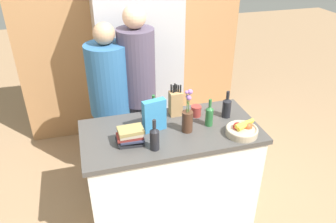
# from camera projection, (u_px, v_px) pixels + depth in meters

# --- Properties ---
(ground_plane) EXTENTS (14.00, 14.00, 0.00)m
(ground_plane) POSITION_uv_depth(u_px,v_px,m) (171.00, 211.00, 3.06)
(ground_plane) COLOR #A37F5B
(kitchen_island) EXTENTS (1.42, 0.70, 0.91)m
(kitchen_island) POSITION_uv_depth(u_px,v_px,m) (171.00, 174.00, 2.83)
(kitchen_island) COLOR silver
(kitchen_island) RESTS_ON ground_plane
(back_wall_wood) EXTENTS (2.62, 0.12, 2.60)m
(back_wall_wood) POSITION_uv_depth(u_px,v_px,m) (132.00, 27.00, 3.77)
(back_wall_wood) COLOR #AD7A4C
(back_wall_wood) RESTS_ON ground_plane
(refrigerator) EXTENTS (0.88, 0.63, 1.95)m
(refrigerator) POSITION_uv_depth(u_px,v_px,m) (138.00, 65.00, 3.63)
(refrigerator) COLOR #B7B7BC
(refrigerator) RESTS_ON ground_plane
(fruit_bowl) EXTENTS (0.25, 0.25, 0.10)m
(fruit_bowl) POSITION_uv_depth(u_px,v_px,m) (242.00, 130.00, 2.54)
(fruit_bowl) COLOR tan
(fruit_bowl) RESTS_ON kitchen_island
(knife_block) EXTENTS (0.11, 0.09, 0.29)m
(knife_block) POSITION_uv_depth(u_px,v_px,m) (176.00, 103.00, 2.76)
(knife_block) COLOR tan
(knife_block) RESTS_ON kitchen_island
(flower_vase) EXTENTS (0.09, 0.09, 0.36)m
(flower_vase) POSITION_uv_depth(u_px,v_px,m) (187.00, 119.00, 2.54)
(flower_vase) COLOR #4C2D1E
(flower_vase) RESTS_ON kitchen_island
(cereal_box) EXTENTS (0.19, 0.09, 0.26)m
(cereal_box) POSITION_uv_depth(u_px,v_px,m) (154.00, 115.00, 2.55)
(cereal_box) COLOR teal
(cereal_box) RESTS_ON kitchen_island
(coffee_mug) EXTENTS (0.11, 0.09, 0.09)m
(coffee_mug) POSITION_uv_depth(u_px,v_px,m) (196.00, 111.00, 2.78)
(coffee_mug) COLOR #99332D
(coffee_mug) RESTS_ON kitchen_island
(book_stack) EXTENTS (0.21, 0.16, 0.13)m
(book_stack) POSITION_uv_depth(u_px,v_px,m) (131.00, 136.00, 2.42)
(book_stack) COLOR #232328
(book_stack) RESTS_ON kitchen_island
(bottle_oil) EXTENTS (0.07, 0.07, 0.25)m
(bottle_oil) POSITION_uv_depth(u_px,v_px,m) (155.00, 138.00, 2.34)
(bottle_oil) COLOR black
(bottle_oil) RESTS_ON kitchen_island
(bottle_vinegar) EXTENTS (0.07, 0.07, 0.20)m
(bottle_vinegar) POSITION_uv_depth(u_px,v_px,m) (154.00, 108.00, 2.75)
(bottle_vinegar) COLOR #286633
(bottle_vinegar) RESTS_ON kitchen_island
(bottle_wine) EXTENTS (0.07, 0.07, 0.24)m
(bottle_wine) POSITION_uv_depth(u_px,v_px,m) (227.00, 107.00, 2.74)
(bottle_wine) COLOR black
(bottle_wine) RESTS_ON kitchen_island
(bottle_water) EXTENTS (0.06, 0.06, 0.24)m
(bottle_water) POSITION_uv_depth(u_px,v_px,m) (209.00, 115.00, 2.63)
(bottle_water) COLOR #286633
(bottle_water) RESTS_ON kitchen_island
(person_at_sink) EXTENTS (0.38, 0.38, 1.63)m
(person_at_sink) POSITION_uv_depth(u_px,v_px,m) (110.00, 100.00, 3.06)
(person_at_sink) COLOR #383842
(person_at_sink) RESTS_ON ground_plane
(person_in_blue) EXTENTS (0.34, 0.34, 1.76)m
(person_in_blue) POSITION_uv_depth(u_px,v_px,m) (138.00, 88.00, 3.09)
(person_in_blue) COLOR #383842
(person_in_blue) RESTS_ON ground_plane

